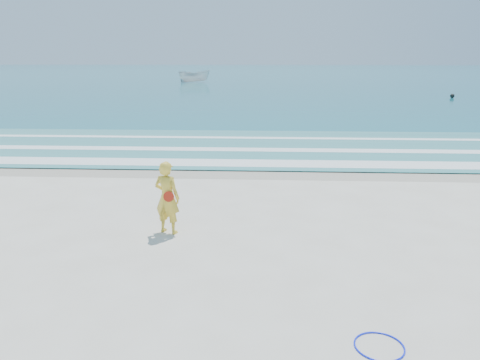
{
  "coord_description": "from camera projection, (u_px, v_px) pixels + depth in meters",
  "views": [
    {
      "loc": [
        1.04,
        -8.95,
        4.49
      ],
      "look_at": [
        0.38,
        4.0,
        1.0
      ],
      "focal_mm": 35.0,
      "sensor_mm": 36.0,
      "label": 1
    }
  ],
  "objects": [
    {
      "name": "ground",
      "position": [
        212.0,
        275.0,
        9.85
      ],
      "size": [
        400.0,
        400.0,
        0.0
      ],
      "primitive_type": "plane",
      "color": "silver",
      "rests_on": "ground"
    },
    {
      "name": "boat",
      "position": [
        194.0,
        76.0,
        76.65
      ],
      "size": [
        5.35,
        2.61,
        1.98
      ],
      "primitive_type": "imported",
      "rotation": [
        0.0,
        0.0,
        1.71
      ],
      "color": "silver",
      "rests_on": "ocean"
    },
    {
      "name": "buoy",
      "position": [
        452.0,
        96.0,
        49.3
      ],
      "size": [
        0.45,
        0.45,
        0.45
      ],
      "primitive_type": "sphere",
      "color": "black",
      "rests_on": "ocean"
    },
    {
      "name": "woman",
      "position": [
        167.0,
        198.0,
        11.95
      ],
      "size": [
        0.81,
        0.66,
        1.9
      ],
      "color": "yellow",
      "rests_on": "ground"
    },
    {
      "name": "ocean",
      "position": [
        260.0,
        74.0,
        111.1
      ],
      "size": [
        400.0,
        190.0,
        0.04
      ],
      "primitive_type": "cube",
      "color": "#19727F",
      "rests_on": "ground"
    },
    {
      "name": "foam_mid",
      "position": [
        242.0,
        149.0,
        22.56
      ],
      "size": [
        400.0,
        0.9,
        0.01
      ],
      "primitive_type": "cube",
      "color": "white",
      "rests_on": "shallow"
    },
    {
      "name": "shallow",
      "position": [
        243.0,
        146.0,
        23.34
      ],
      "size": [
        400.0,
        10.0,
        0.01
      ],
      "primitive_type": "cube",
      "color": "#59B7AD",
      "rests_on": "ocean"
    },
    {
      "name": "wet_sand",
      "position": [
        237.0,
        171.0,
        18.53
      ],
      "size": [
        400.0,
        2.4,
        0.0
      ],
      "primitive_type": "cube",
      "color": "#B2A893",
      "rests_on": "ground"
    },
    {
      "name": "foam_near",
      "position": [
        239.0,
        163.0,
        19.77
      ],
      "size": [
        400.0,
        1.4,
        0.01
      ],
      "primitive_type": "cube",
      "color": "white",
      "rests_on": "shallow"
    },
    {
      "name": "hoop",
      "position": [
        379.0,
        346.0,
        7.41
      ],
      "size": [
        0.84,
        0.84,
        0.03
      ],
      "primitive_type": "torus",
      "rotation": [
        0.0,
        0.0,
        0.05
      ],
      "color": "#0D22F9",
      "rests_on": "ground"
    },
    {
      "name": "foam_far",
      "position": [
        245.0,
        138.0,
        25.75
      ],
      "size": [
        400.0,
        0.6,
        0.01
      ],
      "primitive_type": "cube",
      "color": "white",
      "rests_on": "shallow"
    }
  ]
}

